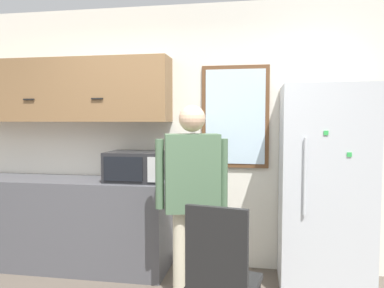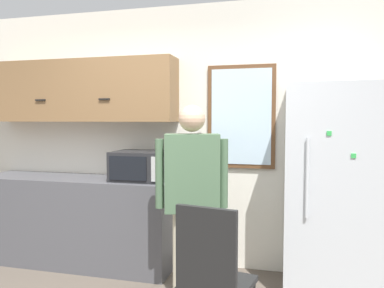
{
  "view_description": "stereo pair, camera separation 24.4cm",
  "coord_description": "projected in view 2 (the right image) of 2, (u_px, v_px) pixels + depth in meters",
  "views": [
    {
      "loc": [
        0.78,
        -2.05,
        1.53
      ],
      "look_at": [
        0.25,
        0.97,
        1.33
      ],
      "focal_mm": 35.0,
      "sensor_mm": 36.0,
      "label": 1
    },
    {
      "loc": [
        1.01,
        -2.0,
        1.53
      ],
      "look_at": [
        0.25,
        0.97,
        1.33
      ],
      "focal_mm": 35.0,
      "sensor_mm": 36.0,
      "label": 2
    }
  ],
  "objects": [
    {
      "name": "refrigerator",
      "position": [
        330.0,
        190.0,
        3.27
      ],
      "size": [
        0.77,
        0.67,
        1.83
      ],
      "color": "silver",
      "rests_on": "ground_plane"
    },
    {
      "name": "back_wall",
      "position": [
        188.0,
        136.0,
        3.93
      ],
      "size": [
        6.0,
        0.06,
        2.7
      ],
      "color": "silver",
      "rests_on": "ground_plane"
    },
    {
      "name": "chair",
      "position": [
        212.0,
        274.0,
        2.41
      ],
      "size": [
        0.51,
        0.51,
        0.99
      ],
      "rotation": [
        0.0,
        0.0,
        2.94
      ],
      "color": "black",
      "rests_on": "ground_plane"
    },
    {
      "name": "upper_cabinets",
      "position": [
        80.0,
        91.0,
        4.0
      ],
      "size": [
        2.11,
        0.34,
        0.65
      ],
      "color": "olive"
    },
    {
      "name": "microwave",
      "position": [
        141.0,
        166.0,
        3.74
      ],
      "size": [
        0.54,
        0.43,
        0.29
      ],
      "color": "#232326",
      "rests_on": "counter"
    },
    {
      "name": "window",
      "position": [
        241.0,
        117.0,
        3.74
      ],
      "size": [
        0.68,
        0.05,
        1.03
      ],
      "color": "brown"
    },
    {
      "name": "person",
      "position": [
        192.0,
        183.0,
        3.08
      ],
      "size": [
        0.57,
        0.33,
        1.64
      ],
      "rotation": [
        0.0,
        0.0,
        0.28
      ],
      "color": "beige",
      "rests_on": "ground_plane"
    },
    {
      "name": "counter",
      "position": [
        76.0,
        220.0,
        3.97
      ],
      "size": [
        2.11,
        0.58,
        0.92
      ],
      "color": "#4C4C51",
      "rests_on": "ground_plane"
    }
  ]
}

